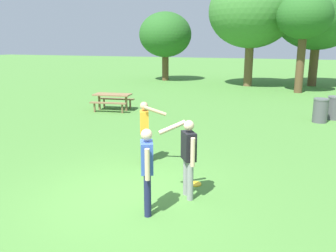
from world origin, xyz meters
TOP-DOWN VIEW (x-y plane):
  - ground_plane at (0.00, 0.00)m, footprint 120.00×120.00m
  - person_thrower at (0.54, -0.49)m, footprint 0.36×0.56m
  - person_catcher at (-0.62, 2.11)m, footprint 0.81×0.57m
  - person_bystander at (1.05, 0.42)m, footprint 0.83×0.52m
  - frisbee at (1.03, 1.11)m, footprint 0.29×0.29m
  - picnic_table_near at (-4.89, 8.22)m, footprint 1.88×1.64m
  - trash_can_beside_table at (4.07, 8.78)m, footprint 0.59×0.59m
  - trash_can_further_along at (4.66, 9.54)m, footprint 0.59×0.59m
  - tree_tall_left at (-6.89, 20.91)m, footprint 4.15×4.15m
  - tree_broad_center at (-0.09, 19.48)m, footprint 5.84×5.84m
  - tree_far_right at (3.31, 17.16)m, footprint 3.27×3.27m
  - tree_slender_mid at (4.26, 21.14)m, footprint 5.99×5.99m

SIDE VIEW (x-z plane):
  - ground_plane at x=0.00m, z-range 0.00..0.00m
  - frisbee at x=1.03m, z-range 0.00..0.03m
  - trash_can_beside_table at x=4.07m, z-range 0.00..0.96m
  - trash_can_further_along at x=4.66m, z-range 0.00..0.96m
  - picnic_table_near at x=-4.89m, z-range 0.18..0.95m
  - person_thrower at x=0.54m, z-range 0.12..1.76m
  - person_catcher at x=-0.62m, z-range 0.14..1.78m
  - person_bystander at x=1.05m, z-range 0.14..1.78m
  - tree_tall_left at x=-6.89m, z-range 0.91..6.31m
  - tree_far_right at x=3.31m, z-range 1.54..7.55m
  - tree_slender_mid at x=4.26m, z-range 1.24..8.86m
  - tree_broad_center at x=-0.09m, z-range 1.30..8.90m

